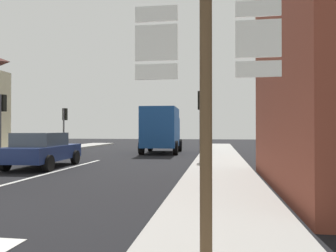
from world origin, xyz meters
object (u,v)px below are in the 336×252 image
delivery_truck (162,129)px  traffic_light_near_right (201,110)px  sedan_far (43,150)px  route_sign_post (206,103)px  traffic_light_near_left (2,111)px  traffic_light_far_left (65,119)px

delivery_truck → traffic_light_near_right: traffic_light_near_right is taller
sedan_far → traffic_light_near_right: traffic_light_near_right is taller
route_sign_post → traffic_light_near_left: 16.67m
delivery_truck → traffic_light_far_left: bearing=170.3°
delivery_truck → traffic_light_near_left: bearing=-142.0°
traffic_light_near_right → traffic_light_near_left: bearing=179.7°
traffic_light_near_right → traffic_light_far_left: traffic_light_near_right is taller
sedan_far → route_sign_post: bearing=-51.9°
traffic_light_near_left → traffic_light_far_left: 7.28m
delivery_truck → traffic_light_far_left: size_ratio=1.58×
traffic_light_far_left → route_sign_post: bearing=-60.0°
sedan_far → traffic_light_far_left: bearing=111.6°
delivery_truck → route_sign_post: (3.62, -18.23, 0.26)m
route_sign_post → traffic_light_near_right: bearing=93.1°
traffic_light_near_left → delivery_truck: bearing=38.0°
traffic_light_near_left → traffic_light_far_left: bearing=90.0°
sedan_far → traffic_light_near_left: traffic_light_near_left is taller
sedan_far → route_sign_post: (7.16, -9.14, 1.15)m
delivery_truck → traffic_light_near_right: 6.79m
traffic_light_far_left → traffic_light_near_right: bearing=-34.6°
route_sign_post → traffic_light_far_left: 22.55m
traffic_light_near_right → delivery_truck: bearing=116.2°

